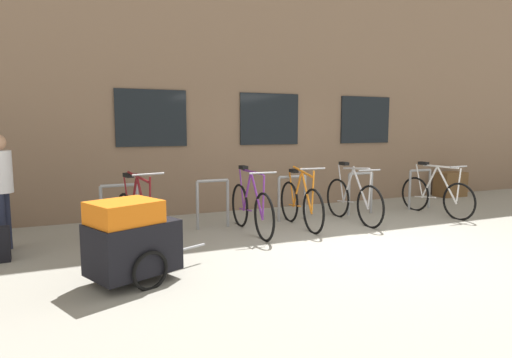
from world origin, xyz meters
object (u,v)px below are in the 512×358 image
object	(u,v)px
bicycle_white	(436,195)
bicycle_purple	(251,208)
person_by_bench	(0,185)
bike_trailer	(131,240)
bicycle_silver	(353,200)
bicycle_maroon	(138,219)
bicycle_orange	(301,204)
planter_box	(450,184)

from	to	relation	value
bicycle_white	bicycle_purple	bearing A→B (deg)	178.97
person_by_bench	bike_trailer	bearing A→B (deg)	-52.65
bicycle_silver	person_by_bench	world-z (taller)	person_by_bench
bicycle_maroon	person_by_bench	bearing A→B (deg)	164.60
bicycle_orange	bike_trailer	bearing A→B (deg)	-151.53
bicycle_orange	person_by_bench	xyz separation A→B (m)	(-4.45, 0.28, 0.52)
bicycle_orange	bike_trailer	xyz separation A→B (m)	(-2.99, -1.62, 0.07)
bicycle_white	bicycle_silver	bearing A→B (deg)	176.72
bicycle_purple	bike_trailer	xyz separation A→B (m)	(-2.06, -1.57, 0.07)
bicycle_maroon	bike_trailer	distance (m)	1.46
bicycle_maroon	bicycle_purple	bearing A→B (deg)	4.44
planter_box	bike_trailer	bearing A→B (deg)	-159.02
planter_box	bicycle_white	bearing A→B (deg)	-143.03
bicycle_white	person_by_bench	bearing A→B (deg)	176.86
bicycle_maroon	person_by_bench	xyz separation A→B (m)	(-1.72, 0.47, 0.52)
bicycle_purple	bike_trailer	bearing A→B (deg)	-142.63
bicycle_maroon	planter_box	world-z (taller)	bicycle_maroon
person_by_bench	planter_box	distance (m)	9.53
bicycle_silver	bicycle_white	bearing A→B (deg)	-3.28
bicycle_maroon	bicycle_silver	xyz separation A→B (m)	(3.79, 0.18, 0.00)
bicycle_white	bicycle_maroon	bearing A→B (deg)	-179.29
bike_trailer	person_by_bench	size ratio (longest dim) A/B	0.91
bike_trailer	person_by_bench	distance (m)	2.44
bicycle_orange	person_by_bench	bearing A→B (deg)	176.34
bicycle_orange	person_by_bench	distance (m)	4.49
bicycle_maroon	bicycle_white	world-z (taller)	bicycle_maroon
bicycle_purple	person_by_bench	world-z (taller)	person_by_bench
bike_trailer	planter_box	size ratio (longest dim) A/B	2.08
planter_box	bicycle_maroon	bearing A→B (deg)	-168.10
bicycle_orange	bicycle_purple	size ratio (longest dim) A/B	0.94
bicycle_white	person_by_bench	distance (m)	7.40
bicycle_purple	bike_trailer	world-z (taller)	bicycle_purple
bicycle_white	person_by_bench	xyz separation A→B (m)	(-7.37, 0.40, 0.53)
bicycle_maroon	bicycle_silver	size ratio (longest dim) A/B	0.95
bicycle_white	bicycle_orange	size ratio (longest dim) A/B	1.02
person_by_bench	bicycle_purple	bearing A→B (deg)	-5.43
bicycle_orange	bike_trailer	distance (m)	3.41
bicycle_white	person_by_bench	world-z (taller)	person_by_bench
bicycle_purple	planter_box	xyz separation A→B (m)	(5.92, 1.49, -0.10)
bicycle_orange	person_by_bench	size ratio (longest dim) A/B	1.06
planter_box	bicycle_purple	bearing A→B (deg)	-165.90
bicycle_purple	bike_trailer	size ratio (longest dim) A/B	1.24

